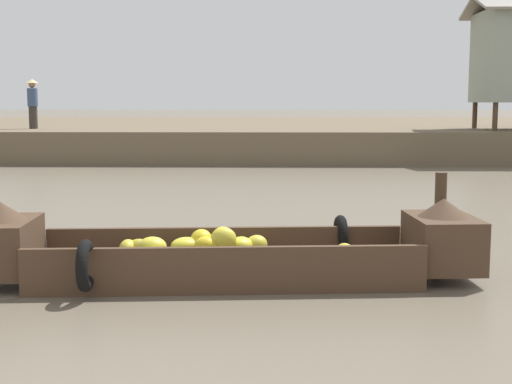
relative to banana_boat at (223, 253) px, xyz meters
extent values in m
plane|color=#665B4C|center=(-0.91, 4.65, -0.31)|extent=(300.00, 300.00, 0.00)
cube|color=brown|center=(-0.91, 23.61, 0.20)|extent=(160.00, 20.00, 1.02)
cube|color=#473323|center=(0.03, 0.00, -0.25)|extent=(4.17, 1.49, 0.12)
cube|color=#473323|center=(-0.01, 0.56, -0.01)|extent=(4.09, 0.37, 0.37)
cube|color=#473323|center=(0.07, -0.56, -0.01)|extent=(4.09, 0.37, 0.37)
cube|color=#473323|center=(2.41, 0.17, 0.09)|extent=(0.75, 1.07, 0.57)
cone|color=#473323|center=(2.41, 0.17, 0.48)|extent=(0.60, 0.60, 0.20)
cube|color=#473323|center=(-2.36, -0.17, 0.09)|extent=(0.75, 1.07, 0.57)
cone|color=#473323|center=(-2.36, -0.17, 0.48)|extent=(0.60, 0.60, 0.20)
cube|color=#473323|center=(-0.85, -0.06, 0.01)|extent=(0.28, 1.09, 0.05)
torus|color=black|center=(1.35, 0.78, 0.03)|extent=(0.16, 0.53, 0.52)
torus|color=black|center=(-1.30, -0.78, 0.03)|extent=(0.16, 0.53, 0.52)
ellipsoid|color=gold|center=(1.32, -0.06, 0.01)|extent=(0.24, 0.34, 0.21)
ellipsoid|color=yellow|center=(-0.26, 0.22, 0.08)|extent=(0.34, 0.34, 0.27)
ellipsoid|color=yellow|center=(0.01, -0.06, 0.16)|extent=(0.31, 0.24, 0.26)
ellipsoid|color=yellow|center=(0.19, 0.13, 0.06)|extent=(0.30, 0.32, 0.19)
ellipsoid|color=yellow|center=(0.00, 0.05, 0.14)|extent=(0.32, 0.29, 0.28)
ellipsoid|color=yellow|center=(-0.17, -0.10, 0.10)|extent=(0.25, 0.20, 0.19)
ellipsoid|color=gold|center=(-0.95, 0.09, 0.02)|extent=(0.28, 0.30, 0.19)
ellipsoid|color=yellow|center=(-0.71, -0.35, 0.01)|extent=(0.33, 0.28, 0.20)
ellipsoid|color=yellow|center=(-0.42, 0.15, 0.05)|extent=(0.41, 0.36, 0.18)
ellipsoid|color=gold|center=(0.05, 0.12, 0.09)|extent=(0.27, 0.29, 0.21)
ellipsoid|color=gold|center=(0.36, 0.23, 0.05)|extent=(0.32, 0.31, 0.21)
ellipsoid|color=gold|center=(-0.89, -0.08, 0.05)|extent=(0.38, 0.34, 0.22)
ellipsoid|color=yellow|center=(-0.74, -0.17, 0.09)|extent=(0.34, 0.29, 0.22)
ellipsoid|color=gold|center=(-1.02, -0.09, 0.05)|extent=(0.19, 0.25, 0.22)
cylinder|color=#4C3826|center=(7.42, 14.67, 1.15)|extent=(0.16, 0.16, 0.88)
cylinder|color=#4C3826|center=(7.42, 16.90, 1.15)|extent=(0.16, 0.16, 0.88)
cylinder|color=#332D28|center=(-7.51, 16.22, 1.09)|extent=(0.28, 0.28, 0.75)
cylinder|color=#384C70|center=(-7.51, 16.22, 1.76)|extent=(0.34, 0.34, 0.60)
sphere|color=#9E7556|center=(-7.51, 16.22, 2.18)|extent=(0.22, 0.22, 0.22)
cone|color=tan|center=(-7.51, 16.22, 2.30)|extent=(0.44, 0.44, 0.14)
cylinder|color=#423323|center=(2.56, 0.94, 0.24)|extent=(0.14, 0.14, 1.10)
camera|label=1|loc=(0.54, -7.55, 1.63)|focal=49.83mm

